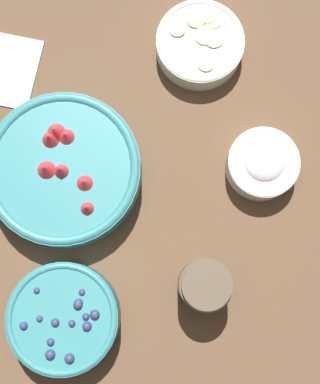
% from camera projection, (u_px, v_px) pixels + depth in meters
% --- Properties ---
extents(ground_plane, '(4.00, 4.00, 0.00)m').
position_uv_depth(ground_plane, '(126.00, 169.00, 0.91)').
color(ground_plane, brown).
extents(bowl_strawberries, '(0.25, 0.25, 0.08)m').
position_uv_depth(bowl_strawberries, '(64.00, 170.00, 0.87)').
color(bowl_strawberries, teal).
rests_on(bowl_strawberries, ground_plane).
extents(bowl_blueberries, '(0.17, 0.17, 0.07)m').
position_uv_depth(bowl_blueberries, '(64.00, 318.00, 0.84)').
color(bowl_blueberries, teal).
rests_on(bowl_blueberries, ground_plane).
extents(bowl_bananas, '(0.15, 0.15, 0.04)m').
position_uv_depth(bowl_bananas, '(200.00, 44.00, 0.92)').
color(bowl_bananas, silver).
rests_on(bowl_bananas, ground_plane).
extents(bowl_cream, '(0.12, 0.12, 0.06)m').
position_uv_depth(bowl_cream, '(263.00, 164.00, 0.88)').
color(bowl_cream, white).
rests_on(bowl_cream, ground_plane).
extents(jar_chocolate, '(0.08, 0.08, 0.10)m').
position_uv_depth(jar_chocolate, '(204.00, 285.00, 0.84)').
color(jar_chocolate, brown).
rests_on(jar_chocolate, ground_plane).
extents(napkin, '(0.14, 0.10, 0.01)m').
position_uv_depth(napkin, '(11.00, 71.00, 0.93)').
color(napkin, '#B2BCC6').
rests_on(napkin, ground_plane).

